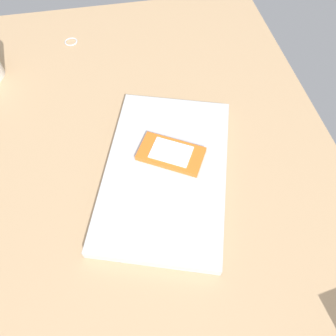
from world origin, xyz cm
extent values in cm
cube|color=tan|center=(0.00, 0.00, 1.50)|extent=(120.00, 80.00, 3.00)
cube|color=#B7BABC|center=(-2.09, 5.41, 4.05)|extent=(39.92, 31.60, 2.09)
cube|color=orange|center=(-4.69, 6.88, 5.59)|extent=(11.38, 13.47, 1.00)
cube|color=white|center=(-4.69, 6.88, 6.16)|extent=(7.94, 8.85, 0.14)
torus|color=silver|center=(-44.90, -11.16, 3.18)|extent=(3.24, 3.24, 0.36)
camera|label=1|loc=(29.28, -0.40, 54.91)|focal=34.67mm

